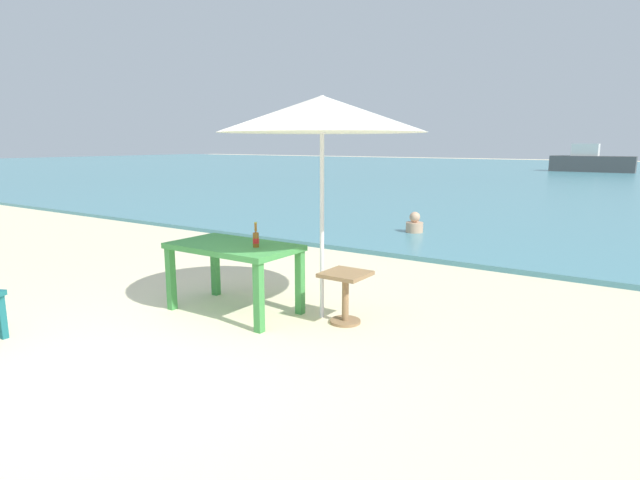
% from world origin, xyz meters
% --- Properties ---
extents(ground_plane, '(120.00, 120.00, 0.00)m').
position_xyz_m(ground_plane, '(0.00, 0.00, 0.00)').
color(ground_plane, beige).
extents(sea_water, '(120.00, 50.00, 0.08)m').
position_xyz_m(sea_water, '(0.00, 30.00, 0.04)').
color(sea_water, teal).
rests_on(sea_water, ground_plane).
extents(picnic_table_green, '(1.40, 0.80, 0.76)m').
position_xyz_m(picnic_table_green, '(-0.33, 1.57, 0.65)').
color(picnic_table_green, '#3D8C42').
rests_on(picnic_table_green, ground_plane).
extents(beer_bottle_amber, '(0.07, 0.07, 0.26)m').
position_xyz_m(beer_bottle_amber, '(-0.02, 1.58, 0.85)').
color(beer_bottle_amber, brown).
rests_on(beer_bottle_amber, picnic_table_green).
extents(patio_umbrella, '(2.10, 2.10, 2.30)m').
position_xyz_m(patio_umbrella, '(0.57, 1.94, 2.12)').
color(patio_umbrella, silver).
rests_on(patio_umbrella, ground_plane).
extents(side_table_wood, '(0.44, 0.44, 0.54)m').
position_xyz_m(side_table_wood, '(0.87, 1.94, 0.35)').
color(side_table_wood, olive).
rests_on(side_table_wood, ground_plane).
extents(swimmer_person, '(0.34, 0.34, 0.41)m').
position_xyz_m(swimmer_person, '(-0.63, 7.05, 0.24)').
color(swimmer_person, tan).
rests_on(swimmer_person, sea_water).
extents(boat_fishing_trawler, '(4.69, 1.28, 1.71)m').
position_xyz_m(boat_fishing_trawler, '(-0.70, 33.47, 0.69)').
color(boat_fishing_trawler, '#4C4C4C').
rests_on(boat_fishing_trawler, sea_water).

